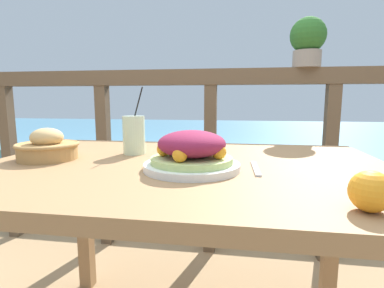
{
  "coord_description": "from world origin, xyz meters",
  "views": [
    {
      "loc": [
        0.17,
        -0.92,
        0.95
      ],
      "look_at": [
        0.02,
        0.01,
        0.81
      ],
      "focal_mm": 28.0,
      "sensor_mm": 36.0,
      "label": 1
    }
  ],
  "objects_px": {
    "drink_glass": "(134,135)",
    "salad_plate": "(192,153)",
    "potted_plant": "(308,41)",
    "bread_basket": "(48,147)"
  },
  "relations": [
    {
      "from": "salad_plate",
      "to": "potted_plant",
      "type": "xyz_separation_m",
      "value": [
        0.49,
        0.95,
        0.47
      ]
    },
    {
      "from": "salad_plate",
      "to": "bread_basket",
      "type": "relative_size",
      "value": 1.37
    },
    {
      "from": "drink_glass",
      "to": "potted_plant",
      "type": "bearing_deg",
      "value": 44.51
    },
    {
      "from": "potted_plant",
      "to": "drink_glass",
      "type": "bearing_deg",
      "value": -135.49
    },
    {
      "from": "salad_plate",
      "to": "potted_plant",
      "type": "relative_size",
      "value": 1.03
    },
    {
      "from": "drink_glass",
      "to": "potted_plant",
      "type": "distance_m",
      "value": 1.13
    },
    {
      "from": "drink_glass",
      "to": "salad_plate",
      "type": "bearing_deg",
      "value": -41.26
    },
    {
      "from": "salad_plate",
      "to": "drink_glass",
      "type": "height_order",
      "value": "drink_glass"
    },
    {
      "from": "salad_plate",
      "to": "bread_basket",
      "type": "height_order",
      "value": "salad_plate"
    },
    {
      "from": "bread_basket",
      "to": "potted_plant",
      "type": "xyz_separation_m",
      "value": [
        0.99,
        0.88,
        0.48
      ]
    }
  ]
}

